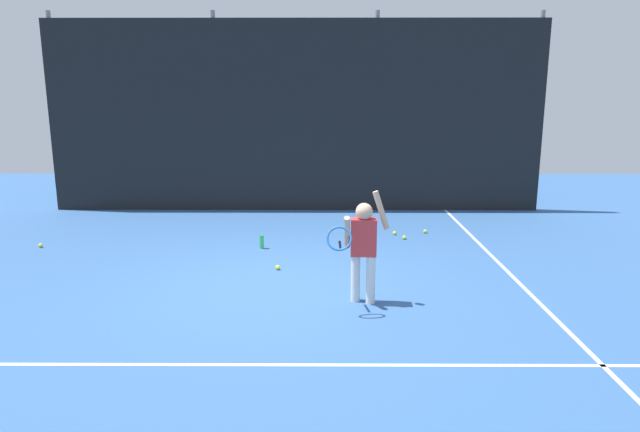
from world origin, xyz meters
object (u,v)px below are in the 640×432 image
at_px(tennis_ball_3, 41,245).
at_px(tennis_ball_4, 404,237).
at_px(tennis_player, 363,244).
at_px(tennis_ball_1, 278,268).
at_px(tennis_ball_0, 395,233).
at_px(tennis_ball_2, 425,231).
at_px(water_bottle, 262,242).

relative_size(tennis_ball_3, tennis_ball_4, 1.00).
relative_size(tennis_player, tennis_ball_1, 20.46).
height_order(tennis_player, tennis_ball_4, tennis_player).
bearing_deg(tennis_ball_3, tennis_ball_4, 5.18).
bearing_deg(tennis_ball_0, tennis_ball_2, 12.92).
height_order(tennis_player, water_bottle, tennis_player).
bearing_deg(tennis_ball_4, water_bottle, -166.26).
height_order(tennis_player, tennis_ball_2, tennis_player).
relative_size(tennis_player, tennis_ball_2, 20.46).
distance_m(tennis_ball_0, tennis_ball_2, 0.57).
xyz_separation_m(tennis_ball_0, tennis_ball_2, (0.56, 0.13, 0.00)).
relative_size(water_bottle, tennis_ball_4, 3.33).
relative_size(water_bottle, tennis_ball_3, 3.33).
distance_m(tennis_ball_1, tennis_ball_3, 4.07).
bearing_deg(tennis_ball_1, tennis_player, -48.70).
xyz_separation_m(water_bottle, tennis_ball_4, (2.36, 0.58, -0.08)).
distance_m(tennis_ball_1, tennis_ball_2, 3.23).
distance_m(tennis_ball_0, tennis_ball_1, 2.73).
bearing_deg(water_bottle, tennis_player, -58.55).
height_order(water_bottle, tennis_ball_3, water_bottle).
bearing_deg(tennis_ball_0, tennis_ball_3, -171.79).
relative_size(tennis_player, tennis_ball_4, 20.46).
distance_m(tennis_player, tennis_ball_0, 3.40).
relative_size(water_bottle, tennis_ball_0, 3.33).
distance_m(water_bottle, tennis_ball_4, 2.43).
xyz_separation_m(tennis_player, tennis_ball_3, (-5.00, 2.40, -0.69)).
bearing_deg(tennis_ball_1, tennis_ball_3, 163.68).
height_order(water_bottle, tennis_ball_1, water_bottle).
xyz_separation_m(water_bottle, tennis_ball_1, (0.34, -1.10, -0.08)).
height_order(tennis_ball_2, tennis_ball_3, same).
bearing_deg(tennis_ball_3, tennis_ball_1, -16.32).
bearing_deg(tennis_player, tennis_ball_3, 158.48).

